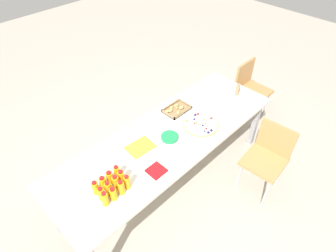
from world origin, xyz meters
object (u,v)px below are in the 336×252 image
Objects in this scene: juice_bottle_11 at (117,172)px; snack_tray at (176,109)px; plate_stack at (170,137)px; juice_bottle_10 at (110,177)px; napkin_stack at (156,171)px; juice_bottle_5 at (108,188)px; juice_bottle_7 at (121,177)px; fruit_pizza at (201,124)px; juice_bottle_1 at (113,194)px; party_table at (168,140)px; chair_near_right at (268,155)px; chair_end at (250,87)px; juice_bottle_8 at (95,188)px; juice_bottle_4 at (101,194)px; juice_bottle_6 at (116,182)px; juice_bottle_2 at (121,187)px; cardboard_tube at (238,90)px; paper_folder at (140,147)px; juice_bottle_0 at (105,199)px; juice_bottle_3 at (127,182)px; juice_bottle_9 at (103,183)px.

snack_tray is at bearing 14.81° from juice_bottle_11.
juice_bottle_10 is at bearing -178.96° from plate_stack.
juice_bottle_5 is at bearing 165.71° from napkin_stack.
snack_tray is (1.03, 0.27, -0.05)m from juice_bottle_11.
plate_stack is at bearing -144.69° from snack_tray.
juice_bottle_7 is 0.40× the size of fruit_pizza.
party_table is at bearing 13.37° from juice_bottle_1.
juice_bottle_11 is 0.67m from plate_stack.
plate_stack is (-0.36, -0.26, 0.00)m from snack_tray.
chair_near_right and chair_end have the same top height.
juice_bottle_4 is at bearing -89.86° from juice_bottle_8.
juice_bottle_6 is 0.17m from juice_bottle_8.
chair_end is at bearing 2.72° from plate_stack.
cardboard_tube reaches higher than juice_bottle_2.
cardboard_tube is at bearing 1.02° from juice_bottle_7.
snack_tray is at bearing 17.76° from juice_bottle_6.
paper_folder is (-1.00, 0.86, 0.22)m from chair_near_right.
juice_bottle_0 reaches higher than juice_bottle_1.
juice_bottle_10 is 1.82m from cardboard_tube.
snack_tray is at bearing 22.10° from juice_bottle_3.
paper_folder is (-0.29, 0.11, -0.01)m from plate_stack.
party_table is 17.14× the size of juice_bottle_0.
juice_bottle_8 is (-0.15, 0.08, -0.00)m from juice_bottle_6.
juice_bottle_4 is at bearing -179.65° from juice_bottle_5.
juice_bottle_5 is 0.11m from juice_bottle_10.
cardboard_tube is (1.08, -0.06, 0.06)m from plate_stack.
juice_bottle_11 reaches higher than napkin_stack.
fruit_pizza reaches higher than paper_folder.
juice_bottle_0 is at bearing -156.69° from juice_bottle_6.
juice_bottle_0 is at bearing -155.47° from paper_folder.
juice_bottle_9 is (-1.52, 0.73, 0.28)m from chair_near_right.
juice_bottle_6 is at bearing -88.69° from juice_bottle_10.
cardboard_tube is at bearing 1.23° from juice_bottle_4.
juice_bottle_5 reaches higher than juice_bottle_10.
cardboard_tube is (1.75, 0.11, 0.01)m from juice_bottle_3.
juice_bottle_3 is at bearing -166.40° from plate_stack.
juice_bottle_11 is 1.04m from fruit_pizza.
cardboard_tube reaches higher than juice_bottle_3.
juice_bottle_4 is at bearing -178.77° from cardboard_tube.
juice_bottle_8 is 0.07m from juice_bottle_9.
juice_bottle_7 is (0.07, 0.08, 0.00)m from juice_bottle_2.
fruit_pizza is (1.11, 0.07, -0.06)m from juice_bottle_2.
cardboard_tube reaches higher than plate_stack.
napkin_stack is at bearing -28.71° from juice_bottle_10.
snack_tray is (1.26, 0.42, -0.06)m from juice_bottle_0.
paper_folder is (0.53, 0.21, -0.06)m from juice_bottle_5.
juice_bottle_1 is at bearing -117.25° from juice_bottle_10.
snack_tray is (1.10, 0.35, -0.06)m from juice_bottle_6.
juice_bottle_11 is at bearing 178.61° from cardboard_tube.
cardboard_tube is at bearing -23.79° from snack_tray.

